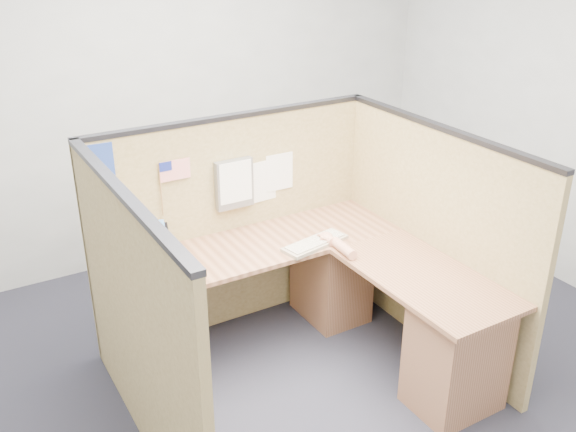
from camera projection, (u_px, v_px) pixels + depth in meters
floor at (310, 392)px, 3.97m from camera, size 5.00×5.00×0.00m
wall_back at (163, 94)px, 5.16m from camera, size 5.00×0.00×5.00m
cubicle_partitions at (276, 255)px, 3.99m from camera, size 2.06×1.83×1.53m
l_desk at (312, 308)px, 4.12m from camera, size 1.95×1.75×0.73m
laptop at (150, 248)px, 4.03m from camera, size 0.35×0.34×0.25m
keyboard at (315, 243)px, 4.19m from camera, size 0.49×0.25×0.03m
mouse at (326, 239)px, 4.23m from camera, size 0.11×0.08×0.04m
hand_forearm at (338, 245)px, 4.13m from camera, size 0.10×0.35×0.07m
blue_poster at (99, 163)px, 3.76m from camera, size 0.18×0.01×0.24m
american_flag at (172, 173)px, 4.01m from camera, size 0.21×0.01×0.36m
file_holder at (234, 184)px, 4.26m from camera, size 0.26×0.05×0.34m
paper_left at (280, 172)px, 4.45m from camera, size 0.21×0.01×0.26m
paper_right at (262, 182)px, 4.40m from camera, size 0.23×0.02×0.29m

